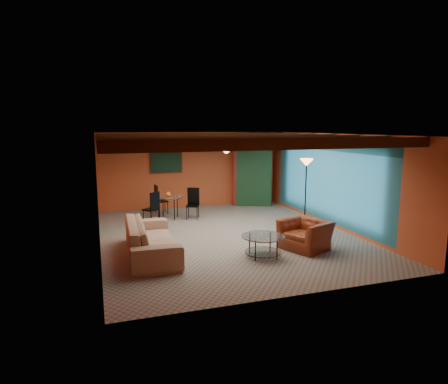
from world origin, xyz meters
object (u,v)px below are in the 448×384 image
object	(u,v)px
sofa	(151,238)
potted_plant	(251,140)
armoire	(251,176)
coffee_table	(263,246)
floor_lamp	(306,192)
vase	(168,185)
dining_table	(168,203)
armchair	(305,235)

from	to	relation	value
sofa	potted_plant	size ratio (longest dim) A/B	5.93
sofa	potted_plant	bearing A→B (deg)	-40.31
armoire	potted_plant	world-z (taller)	potted_plant
armoire	potted_plant	size ratio (longest dim) A/B	4.82
coffee_table	potted_plant	xyz separation A→B (m)	(1.98, 5.64, 2.15)
floor_lamp	vase	size ratio (longest dim) A/B	11.07
armoire	potted_plant	xyz separation A→B (m)	(0.00, 0.00, 1.31)
coffee_table	armoire	xyz separation A→B (m)	(1.98, 5.64, 0.84)
dining_table	floor_lamp	distance (m)	4.28
potted_plant	vase	size ratio (longest dim) A/B	2.53
floor_lamp	dining_table	bearing A→B (deg)	152.29
armchair	potted_plant	world-z (taller)	potted_plant
coffee_table	vase	distance (m)	4.63
sofa	floor_lamp	size ratio (longest dim) A/B	1.36
coffee_table	dining_table	world-z (taller)	dining_table
dining_table	floor_lamp	xyz separation A→B (m)	(3.76, -1.98, 0.49)
vase	sofa	bearing A→B (deg)	-106.48
armoire	floor_lamp	distance (m)	3.29
armchair	armoire	distance (m)	5.52
armoire	floor_lamp	world-z (taller)	armoire
sofa	vase	bearing A→B (deg)	-14.17
dining_table	floor_lamp	bearing A→B (deg)	-27.71
armchair	vase	size ratio (longest dim) A/B	6.00
floor_lamp	armchair	bearing A→B (deg)	-119.58
sofa	armchair	bearing A→B (deg)	-98.78
armoire	vase	distance (m)	3.57
floor_lamp	vase	xyz separation A→B (m)	(-3.76, 1.98, 0.09)
sofa	potted_plant	xyz separation A→B (m)	(4.34, 4.72, 2.01)
armoire	armchair	bearing A→B (deg)	-75.11
armchair	coffee_table	world-z (taller)	armchair
armchair	vase	world-z (taller)	vase
sofa	armoire	distance (m)	6.45
dining_table	armchair	bearing A→B (deg)	-58.44
potted_plant	vase	xyz separation A→B (m)	(-3.33, -1.28, -1.33)
sofa	dining_table	distance (m)	3.59
floor_lamp	potted_plant	distance (m)	3.58
armchair	potted_plant	xyz separation A→B (m)	(0.79, 5.42, 2.06)
potted_plant	sofa	bearing A→B (deg)	-132.62
floor_lamp	potted_plant	world-z (taller)	potted_plant
dining_table	coffee_table	bearing A→B (deg)	-72.87
coffee_table	dining_table	size ratio (longest dim) A/B	0.51
sofa	floor_lamp	world-z (taller)	floor_lamp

